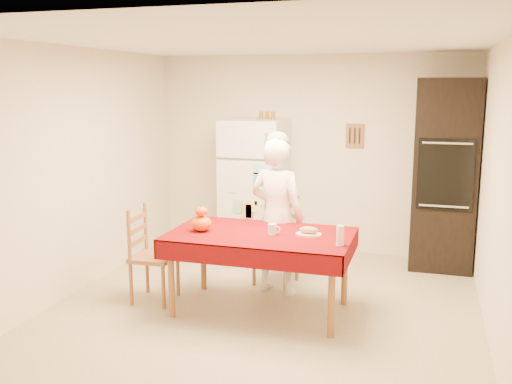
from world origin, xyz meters
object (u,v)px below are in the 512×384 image
at_px(chair_far, 278,236).
at_px(pumpkin_lower, 201,223).
at_px(oven_cabinet, 445,175).
at_px(coffee_mug, 272,229).
at_px(dining_table, 261,240).
at_px(seated_woman, 277,216).
at_px(chair_left, 148,251).
at_px(bread_plate, 309,234).
at_px(wine_glass, 340,235).
at_px(refrigerator, 254,187).

height_order(chair_far, pumpkin_lower, chair_far).
xyz_separation_m(oven_cabinet, coffee_mug, (-1.54, -1.91, -0.29)).
distance_m(coffee_mug, pumpkin_lower, 0.68).
bearing_deg(dining_table, seated_woman, 88.24).
bearing_deg(chair_left, bread_plate, -87.92).
xyz_separation_m(coffee_mug, pumpkin_lower, (-0.67, -0.07, 0.02)).
bearing_deg(chair_far, oven_cabinet, 39.25).
height_order(chair_far, coffee_mug, chair_far).
distance_m(dining_table, coffee_mug, 0.17).
relative_size(oven_cabinet, pumpkin_lower, 11.37).
bearing_deg(oven_cabinet, coffee_mug, -128.80).
relative_size(chair_far, seated_woman, 0.59).
height_order(dining_table, bread_plate, bread_plate).
bearing_deg(seated_woman, dining_table, 100.99).
xyz_separation_m(dining_table, chair_left, (-1.14, -0.06, -0.18)).
xyz_separation_m(seated_woman, wine_glass, (0.75, -0.73, 0.04)).
xyz_separation_m(coffee_mug, wine_glass, (0.65, -0.18, 0.04)).
distance_m(refrigerator, chair_left, 2.00).
height_order(oven_cabinet, coffee_mug, oven_cabinet).
height_order(seated_woman, bread_plate, seated_woman).
bearing_deg(coffee_mug, chair_left, -177.99).
bearing_deg(refrigerator, chair_far, -59.88).
height_order(pumpkin_lower, wine_glass, wine_glass).
bearing_deg(bread_plate, refrigerator, 120.96).
xyz_separation_m(chair_far, chair_left, (-1.09, -0.91, 0.00)).
bearing_deg(bread_plate, oven_cabinet, 56.75).
relative_size(pumpkin_lower, wine_glass, 1.10).
bearing_deg(chair_left, seated_woman, -64.86).
bearing_deg(oven_cabinet, refrigerator, -178.82).
bearing_deg(pumpkin_lower, bread_plate, 7.92).
bearing_deg(chair_far, refrigerator, 127.95).
distance_m(refrigerator, bread_plate, 2.09).
bearing_deg(pumpkin_lower, chair_far, 61.66).
xyz_separation_m(oven_cabinet, bread_plate, (-1.21, -1.84, -0.33)).
distance_m(oven_cabinet, chair_left, 3.46).
bearing_deg(bread_plate, seated_woman, 131.79).
bearing_deg(coffee_mug, seated_woman, 100.17).
distance_m(refrigerator, chair_far, 1.20).
bearing_deg(oven_cabinet, dining_table, -131.11).
relative_size(seated_woman, pumpkin_lower, 8.32).
relative_size(oven_cabinet, seated_woman, 1.37).
relative_size(chair_left, coffee_mug, 9.50).
height_order(coffee_mug, pumpkin_lower, pumpkin_lower).
relative_size(refrigerator, pumpkin_lower, 8.79).
distance_m(oven_cabinet, seated_woman, 2.15).
bearing_deg(chair_left, refrigerator, -17.14).
xyz_separation_m(refrigerator, bread_plate, (1.07, -1.79, -0.08)).
bearing_deg(bread_plate, pumpkin_lower, -172.08).
relative_size(oven_cabinet, dining_table, 1.29).
xyz_separation_m(chair_far, wine_glass, (0.82, -1.05, 0.34)).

